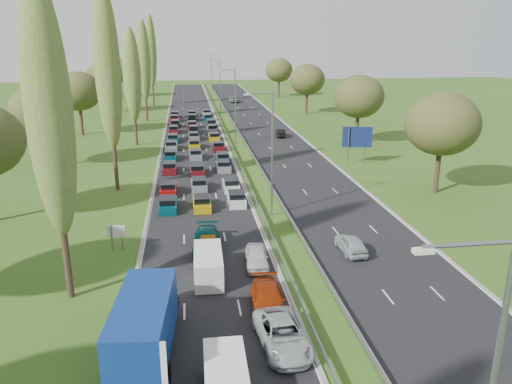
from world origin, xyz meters
TOP-DOWN VIEW (x-y plane):
  - ground at (4.50, 80.00)m, footprint 260.00×260.00m
  - near_carriageway at (-2.25, 82.50)m, footprint 10.50×215.00m
  - far_carriageway at (11.25, 82.50)m, footprint 10.50×215.00m
  - central_reservation at (4.50, 82.50)m, footprint 2.36×215.00m
  - lamp_columns at (4.50, 78.00)m, footprint 0.18×140.18m
  - poplar_row at (-11.50, 68.17)m, footprint 2.80×127.80m
  - woodland_left at (-22.00, 62.63)m, footprint 8.00×166.00m
  - woodland_right at (24.00, 66.67)m, footprint 8.00×153.00m
  - traffic_queue_fill at (-2.25, 77.84)m, footprint 9.06×68.04m
  - near_car_7 at (-2.15, 35.56)m, footprint 2.50×5.45m
  - near_car_8 at (-2.06, 35.27)m, footprint 1.95×4.62m
  - near_car_10 at (1.44, 21.45)m, footprint 2.88×5.58m
  - near_car_11 at (1.26, 25.37)m, footprint 2.40×5.25m
  - near_car_12 at (1.47, 31.95)m, footprint 2.03×4.33m
  - far_car_0 at (9.35, 33.43)m, footprint 1.84×4.27m
  - far_car_1 at (12.87, 82.97)m, footprint 1.80×4.26m
  - far_car_2 at (9.63, 133.54)m, footprint 2.71×5.41m
  - blue_lorry at (-5.95, 21.42)m, footprint 2.65×9.55m
  - white_van_front at (-2.04, 17.50)m, footprint 1.99×5.07m
  - white_van_rear at (-2.25, 30.59)m, footprint 1.99×5.07m
  - info_sign at (-9.40, 36.62)m, footprint 1.49×0.39m
  - direction_sign at (19.40, 61.71)m, footprint 3.94×0.89m

SIDE VIEW (x-z plane):
  - ground at x=4.50m, z-range 0.00..0.00m
  - near_carriageway at x=-2.25m, z-range -0.02..0.02m
  - far_carriageway at x=11.25m, z-range -0.02..0.02m
  - traffic_queue_fill at x=-2.25m, z-range 0.04..0.84m
  - central_reservation at x=4.50m, z-range 0.39..0.71m
  - far_car_1 at x=12.87m, z-range 0.02..1.39m
  - near_car_12 at x=1.47m, z-range 0.02..1.45m
  - far_car_0 at x=9.35m, z-range 0.02..1.46m
  - far_car_2 at x=9.63m, z-range 0.02..1.49m
  - near_car_11 at x=1.26m, z-range 0.02..1.51m
  - near_car_10 at x=1.44m, z-range 0.02..1.53m
  - near_car_7 at x=-2.15m, z-range 0.02..1.56m
  - near_car_8 at x=-2.06m, z-range 0.02..1.58m
  - white_van_front at x=-2.04m, z-range 0.03..2.07m
  - white_van_rear at x=-2.25m, z-range 0.03..2.07m
  - info_sign at x=-9.40m, z-range 0.32..2.42m
  - blue_lorry at x=-5.95m, z-range 0.07..4.10m
  - direction_sign at x=19.40m, z-range 0.97..6.17m
  - lamp_columns at x=4.50m, z-range 0.00..12.00m
  - woodland_right at x=24.00m, z-range 2.13..13.23m
  - woodland_left at x=-22.00m, z-range 2.13..13.23m
  - poplar_row at x=-11.50m, z-range 1.17..23.61m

